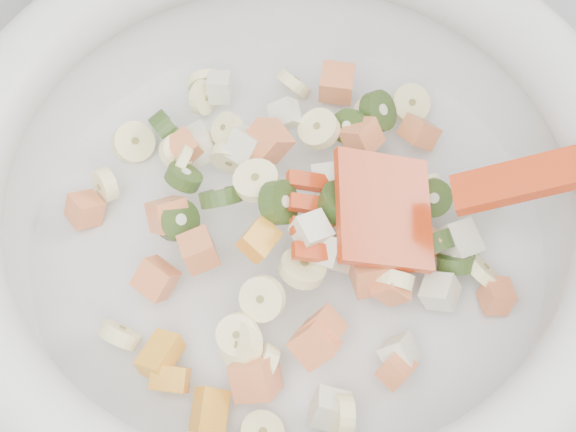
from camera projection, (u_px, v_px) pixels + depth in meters
name	position (u px, v px, depth m)	size (l,w,h in m)	color
counter	(393.00, 432.00, 0.97)	(2.00, 0.60, 0.90)	gray
mixing_bowl	(289.00, 204.00, 0.52)	(0.50, 0.41, 0.16)	silver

